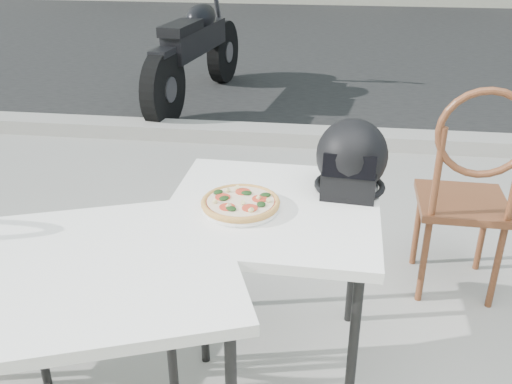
# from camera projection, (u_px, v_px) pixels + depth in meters

# --- Properties ---
(street_asphalt) EXTENTS (30.00, 8.00, 0.00)m
(street_asphalt) POSITION_uv_depth(u_px,v_px,m) (360.00, 45.00, 8.22)
(street_asphalt) COLOR black
(street_asphalt) RESTS_ON ground
(curb) EXTENTS (30.00, 0.25, 0.12)m
(curb) POSITION_uv_depth(u_px,v_px,m) (378.00, 140.00, 4.63)
(curb) COLOR #A09C96
(curb) RESTS_ON ground
(cafe_table_main) EXTENTS (0.80, 0.80, 0.74)m
(cafe_table_main) POSITION_uv_depth(u_px,v_px,m) (273.00, 221.00, 2.14)
(cafe_table_main) COLOR white
(cafe_table_main) RESTS_ON ground
(plate) EXTENTS (0.35, 0.35, 0.02)m
(plate) POSITION_uv_depth(u_px,v_px,m) (241.00, 207.00, 2.07)
(plate) COLOR white
(plate) RESTS_ON cafe_table_main
(pizza) EXTENTS (0.32, 0.32, 0.04)m
(pizza) POSITION_uv_depth(u_px,v_px,m) (241.00, 202.00, 2.06)
(pizza) COLOR tan
(pizza) RESTS_ON plate
(helmet) EXTENTS (0.30, 0.31, 0.28)m
(helmet) POSITION_uv_depth(u_px,v_px,m) (351.00, 160.00, 2.17)
(helmet) COLOR black
(helmet) RESTS_ON cafe_table_main
(cafe_chair_main) EXTENTS (0.43, 0.43, 1.08)m
(cafe_chair_main) POSITION_uv_depth(u_px,v_px,m) (470.00, 184.00, 2.60)
(cafe_chair_main) COLOR brown
(cafe_chair_main) RESTS_ON ground
(cafe_table_side) EXTENTS (1.00, 1.00, 0.74)m
(cafe_table_side) POSITION_uv_depth(u_px,v_px,m) (111.00, 281.00, 1.79)
(cafe_table_side) COLOR white
(cafe_table_side) RESTS_ON ground
(motorcycle) EXTENTS (0.62, 2.23, 1.11)m
(motorcycle) POSITION_uv_depth(u_px,v_px,m) (196.00, 52.00, 5.59)
(motorcycle) COLOR black
(motorcycle) RESTS_ON street_asphalt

